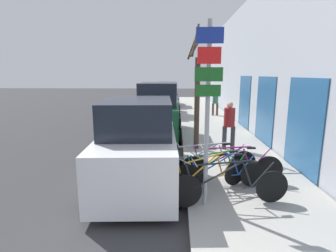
{
  "coord_description": "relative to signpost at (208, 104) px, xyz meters",
  "views": [
    {
      "loc": [
        0.77,
        -1.18,
        2.85
      ],
      "look_at": [
        0.48,
        6.91,
        1.24
      ],
      "focal_mm": 28.0,
      "sensor_mm": 36.0,
      "label": 1
    }
  ],
  "objects": [
    {
      "name": "parked_car_3",
      "position": [
        -1.43,
        17.46,
        -1.28
      ],
      "size": [
        1.98,
        4.2,
        2.18
      ],
      "rotation": [
        0.0,
        0.0,
        0.01
      ],
      "color": "navy",
      "rests_on": "ground"
    },
    {
      "name": "ground_plane",
      "position": [
        -1.36,
        7.27,
        -2.27
      ],
      "size": [
        80.0,
        80.0,
        0.0
      ],
      "primitive_type": "plane",
      "color": "#333335"
    },
    {
      "name": "pedestrian_far",
      "position": [
        1.91,
        12.18,
        -1.17
      ],
      "size": [
        0.43,
        0.37,
        1.65
      ],
      "rotation": [
        0.0,
        0.0,
        3.25
      ],
      "color": "#4C3D2D",
      "rests_on": "sidewalk_curb"
    },
    {
      "name": "bicycle_3",
      "position": [
        0.41,
        0.97,
        -1.74
      ],
      "size": [
        2.12,
        0.82,
        0.88
      ],
      "rotation": [
        0.0,
        0.0,
        1.91
      ],
      "color": "black",
      "rests_on": "sidewalk_curb"
    },
    {
      "name": "building_facade",
      "position": [
        2.99,
        9.98,
        0.95
      ],
      "size": [
        0.23,
        32.0,
        6.5
      ],
      "color": "#B2B7C1",
      "rests_on": "ground"
    },
    {
      "name": "bicycle_5",
      "position": [
        0.2,
        1.34,
        -1.7
      ],
      "size": [
        2.62,
        0.68,
        0.99
      ],
      "rotation": [
        0.0,
        0.0,
        1.78
      ],
      "color": "black",
      "rests_on": "sidewalk_curb"
    },
    {
      "name": "pedestrian_near",
      "position": [
        1.28,
        4.2,
        -1.11
      ],
      "size": [
        0.46,
        0.39,
        1.74
      ],
      "rotation": [
        0.0,
        0.0,
        -0.04
      ],
      "color": "#333338",
      "rests_on": "sidewalk_curb"
    },
    {
      "name": "bicycle_4",
      "position": [
        0.76,
        1.13,
        -1.71
      ],
      "size": [
        2.57,
        0.44,
        0.97
      ],
      "rotation": [
        0.0,
        0.0,
        1.6
      ],
      "color": "black",
      "rests_on": "sidewalk_curb"
    },
    {
      "name": "bicycle_1",
      "position": [
        0.13,
        0.55,
        -1.73
      ],
      "size": [
        1.98,
        1.35,
        0.91
      ],
      "rotation": [
        0.0,
        0.0,
        2.16
      ],
      "color": "black",
      "rests_on": "sidewalk_curb"
    },
    {
      "name": "parked_car_2",
      "position": [
        -1.56,
        12.41,
        -1.24
      ],
      "size": [
        2.12,
        4.38,
        2.29
      ],
      "rotation": [
        0.0,
        0.0,
        -0.02
      ],
      "color": "#B2B7BC",
      "rests_on": "ground"
    },
    {
      "name": "street_tree",
      "position": [
        0.09,
        4.26,
        -0.18
      ],
      "size": [
        0.45,
        1.7,
        4.36
      ],
      "color": "#3D2D23",
      "rests_on": "sidewalk_curb"
    },
    {
      "name": "signpost",
      "position": [
        0.0,
        0.0,
        0.0
      ],
      "size": [
        0.53,
        0.11,
        3.69
      ],
      "color": "#939399",
      "rests_on": "sidewalk_curb"
    },
    {
      "name": "parked_car_1",
      "position": [
        -1.41,
        6.56,
        -1.16
      ],
      "size": [
        2.02,
        4.25,
        2.47
      ],
      "rotation": [
        0.0,
        0.0,
        -0.01
      ],
      "color": "#144728",
      "rests_on": "ground"
    },
    {
      "name": "bicycle_2",
      "position": [
        0.49,
        0.8,
        -1.74
      ],
      "size": [
        2.16,
        0.53,
        0.88
      ],
      "rotation": [
        0.0,
        0.0,
        1.74
      ],
      "color": "black",
      "rests_on": "sidewalk_curb"
    },
    {
      "name": "bicycle_0",
      "position": [
        0.5,
        0.01,
        -1.71
      ],
      "size": [
        2.55,
        0.54,
        0.97
      ],
      "rotation": [
        0.0,
        0.0,
        1.72
      ],
      "color": "black",
      "rests_on": "sidewalk_curb"
    },
    {
      "name": "sidewalk_curb",
      "position": [
        1.24,
        10.07,
        -2.19
      ],
      "size": [
        3.2,
        32.0,
        0.15
      ],
      "color": "#9E9B93",
      "rests_on": "ground"
    },
    {
      "name": "parked_car_0",
      "position": [
        -1.58,
        1.51,
        -1.25
      ],
      "size": [
        2.21,
        4.67,
        2.22
      ],
      "rotation": [
        0.0,
        0.0,
        0.05
      ],
      "color": "silver",
      "rests_on": "ground"
    }
  ]
}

